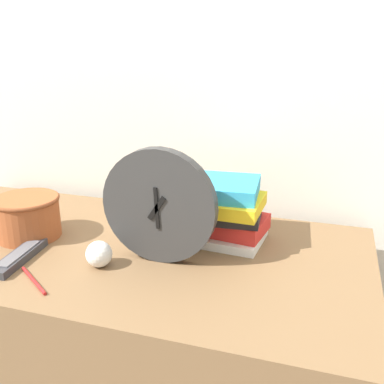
{
  "coord_description": "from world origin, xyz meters",
  "views": [
    {
      "loc": [
        0.53,
        -0.65,
        1.23
      ],
      "look_at": [
        0.2,
        0.38,
        0.86
      ],
      "focal_mm": 42.0,
      "sensor_mm": 36.0,
      "label": 1
    }
  ],
  "objects_px": {
    "basket": "(28,215)",
    "pen": "(34,280)",
    "tv_remote": "(19,257)",
    "desk_clock": "(159,206)",
    "crumpled_paper_ball": "(99,254)",
    "book_stack": "(222,210)"
  },
  "relations": [
    {
      "from": "tv_remote",
      "to": "crumpled_paper_ball",
      "type": "distance_m",
      "value": 0.21
    },
    {
      "from": "desk_clock",
      "to": "pen",
      "type": "distance_m",
      "value": 0.34
    },
    {
      "from": "basket",
      "to": "pen",
      "type": "xyz_separation_m",
      "value": [
        0.17,
        -0.21,
        -0.06
      ]
    },
    {
      "from": "crumpled_paper_ball",
      "to": "pen",
      "type": "bearing_deg",
      "value": -133.15
    },
    {
      "from": "desk_clock",
      "to": "basket",
      "type": "bearing_deg",
      "value": 176.76
    },
    {
      "from": "basket",
      "to": "crumpled_paper_ball",
      "type": "distance_m",
      "value": 0.3
    },
    {
      "from": "tv_remote",
      "to": "crumpled_paper_ball",
      "type": "relative_size",
      "value": 3.1
    },
    {
      "from": "basket",
      "to": "tv_remote",
      "type": "bearing_deg",
      "value": -63.0
    },
    {
      "from": "basket",
      "to": "pen",
      "type": "distance_m",
      "value": 0.28
    },
    {
      "from": "basket",
      "to": "tv_remote",
      "type": "relative_size",
      "value": 0.91
    },
    {
      "from": "book_stack",
      "to": "tv_remote",
      "type": "relative_size",
      "value": 1.24
    },
    {
      "from": "pen",
      "to": "crumpled_paper_ball",
      "type": "bearing_deg",
      "value": 46.85
    },
    {
      "from": "basket",
      "to": "desk_clock",
      "type": "bearing_deg",
      "value": -3.24
    },
    {
      "from": "pen",
      "to": "basket",
      "type": "bearing_deg",
      "value": 128.19
    },
    {
      "from": "desk_clock",
      "to": "book_stack",
      "type": "bearing_deg",
      "value": 54.62
    },
    {
      "from": "desk_clock",
      "to": "book_stack",
      "type": "xyz_separation_m",
      "value": [
        0.12,
        0.17,
        -0.06
      ]
    },
    {
      "from": "book_stack",
      "to": "crumpled_paper_ball",
      "type": "height_order",
      "value": "book_stack"
    },
    {
      "from": "tv_remote",
      "to": "pen",
      "type": "bearing_deg",
      "value": -38.42
    },
    {
      "from": "desk_clock",
      "to": "book_stack",
      "type": "height_order",
      "value": "desk_clock"
    },
    {
      "from": "tv_remote",
      "to": "pen",
      "type": "xyz_separation_m",
      "value": [
        0.1,
        -0.08,
        -0.01
      ]
    },
    {
      "from": "book_stack",
      "to": "basket",
      "type": "xyz_separation_m",
      "value": [
        -0.53,
        -0.14,
        -0.02
      ]
    },
    {
      "from": "basket",
      "to": "pen",
      "type": "relative_size",
      "value": 1.47
    }
  ]
}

